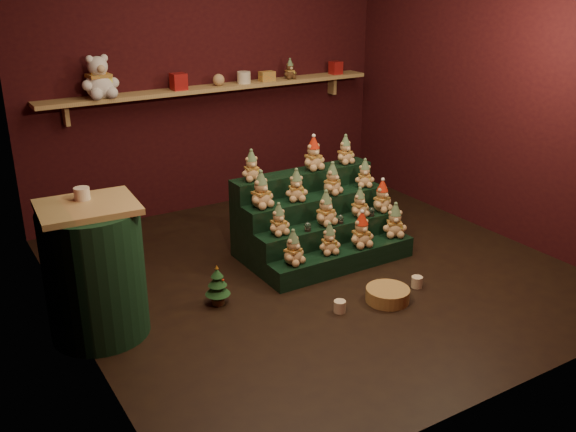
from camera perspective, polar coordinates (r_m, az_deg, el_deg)
ground at (r=5.55m, az=2.49°, el=-4.96°), size 4.00×4.00×0.00m
back_wall at (r=6.85m, az=-7.11°, el=12.30°), size 4.00×0.10×2.80m
front_wall at (r=3.64m, az=21.13°, el=2.95°), size 4.00×0.10×2.80m
left_wall at (r=4.32m, az=-20.58°, el=5.78°), size 0.10×4.00×2.80m
right_wall at (r=6.45m, az=18.31°, el=10.84°), size 0.10×4.00×2.80m
back_shelf at (r=6.71m, az=-6.43°, el=11.23°), size 3.60×0.26×0.24m
riser_tier_front at (r=5.57m, az=4.92°, el=-3.89°), size 1.40×0.22×0.18m
riser_tier_midfront at (r=5.70m, az=3.65°, el=-2.28°), size 1.40×0.22×0.36m
riser_tier_midback at (r=5.83m, az=2.43°, el=-0.73°), size 1.40×0.22×0.54m
riser_tier_back at (r=5.97m, az=1.27°, el=0.75°), size 1.40×0.22×0.72m
teddy_0 at (r=5.22m, az=0.45°, el=-2.80°), size 0.26×0.25×0.29m
teddy_1 at (r=5.42m, az=3.70°, el=-2.02°), size 0.22×0.21×0.26m
teddy_2 at (r=5.57m, az=6.54°, el=-1.22°), size 0.23×0.21×0.31m
teddy_3 at (r=5.83m, az=9.48°, el=-0.36°), size 0.29×0.28×0.31m
teddy_4 at (r=5.33m, az=-0.84°, el=-0.29°), size 0.20×0.18×0.27m
teddy_5 at (r=5.54m, az=3.37°, el=0.70°), size 0.25×0.24×0.30m
teddy_6 at (r=5.75m, az=6.37°, el=1.21°), size 0.21×0.19×0.26m
teddy_7 at (r=5.91m, az=8.35°, el=1.78°), size 0.25×0.23×0.29m
teddy_8 at (r=5.42m, az=-2.42°, el=2.35°), size 0.26×0.25×0.31m
teddy_9 at (r=5.58m, az=0.74°, el=2.76°), size 0.25×0.23×0.28m
teddy_10 at (r=5.76m, az=3.95°, el=3.34°), size 0.26×0.25×0.28m
teddy_11 at (r=5.99m, az=6.83°, el=3.80°), size 0.24×0.23×0.26m
teddy_12 at (r=5.56m, az=-3.26°, el=4.50°), size 0.21×0.20×0.26m
teddy_13 at (r=5.85m, az=2.27°, el=5.58°), size 0.23×0.21×0.30m
teddy_14 at (r=6.06m, az=5.11°, el=5.90°), size 0.20×0.18×0.27m
snow_globe_a at (r=5.43m, az=1.77°, el=-0.96°), size 0.06×0.06×0.08m
snow_globe_b at (r=5.61m, az=4.68°, el=-0.28°), size 0.06×0.06×0.08m
snow_globe_c at (r=5.80m, az=7.41°, el=0.39°), size 0.06×0.06×0.08m
side_table at (r=4.65m, az=-16.79°, el=-4.73°), size 0.68×0.68×0.98m
table_ornament at (r=4.54m, az=-17.85°, el=1.91°), size 0.11×0.11×0.08m
mini_christmas_tree at (r=5.00m, az=-6.29°, el=-6.14°), size 0.20×0.20×0.33m
mug_left at (r=4.93m, az=4.62°, el=-8.02°), size 0.09×0.09×0.09m
mug_right at (r=5.38m, az=11.39°, el=-5.77°), size 0.09×0.09×0.09m
wicker_basket at (r=5.12m, az=8.85°, el=-6.93°), size 0.40×0.40×0.11m
white_bear at (r=6.24m, az=-16.53°, el=12.25°), size 0.37×0.34×0.49m
brown_bear at (r=7.07m, az=0.17°, el=12.93°), size 0.16×0.15×0.21m
gift_tin_red_a at (r=6.51m, az=-9.70°, el=11.70°), size 0.14×0.14×0.16m
gift_tin_cream at (r=6.81m, az=-3.94°, el=12.19°), size 0.14×0.14×0.12m
gift_tin_red_b at (r=7.42m, az=4.27°, el=13.01°), size 0.12×0.12×0.14m
shelf_plush_ball at (r=6.69m, az=-6.19°, el=11.94°), size 0.12×0.12×0.12m
scarf_gift_box at (r=6.95m, az=-1.88°, el=12.32°), size 0.16×0.10×0.10m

